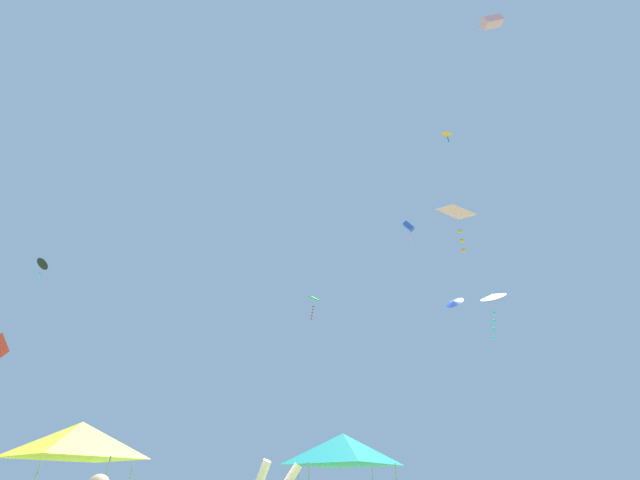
{
  "coord_description": "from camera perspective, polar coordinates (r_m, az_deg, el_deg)",
  "views": [
    {
      "loc": [
        -0.83,
        -6.99,
        1.65
      ],
      "look_at": [
        2.35,
        12.52,
        13.49
      ],
      "focal_mm": 23.49,
      "sensor_mm": 36.0,
      "label": 1
    }
  ],
  "objects": [
    {
      "name": "canopy_tent_yellow",
      "position": [
        16.87,
        -30.07,
        -22.5
      ],
      "size": [
        3.35,
        3.35,
        3.59
      ],
      "color": "#9E9EA3",
      "rests_on": "ground"
    },
    {
      "name": "canopy_tent_teal",
      "position": [
        17.13,
        3.17,
        -26.55
      ],
      "size": [
        3.24,
        3.24,
        3.47
      ],
      "color": "#9E9EA3",
      "rests_on": "ground"
    },
    {
      "name": "kite_pink_box",
      "position": [
        26.8,
        22.36,
        25.77
      ],
      "size": [
        1.31,
        0.52,
        1.01
      ],
      "color": "pink"
    },
    {
      "name": "kite_green_diamond",
      "position": [
        38.92,
        -0.85,
        -8.08
      ],
      "size": [
        1.56,
        1.5,
        2.63
      ],
      "color": "green"
    },
    {
      "name": "kite_black_delta",
      "position": [
        35.82,
        -33.55,
        -2.75
      ],
      "size": [
        1.28,
        1.27,
        1.95
      ],
      "color": "black"
    },
    {
      "name": "kite_orange_diamond",
      "position": [
        33.63,
        16.91,
        13.65
      ],
      "size": [
        0.72,
        0.63,
        1.15
      ],
      "color": "orange"
    },
    {
      "name": "kite_blue_box",
      "position": [
        37.35,
        12.0,
        1.72
      ],
      "size": [
        1.01,
        0.8,
        2.38
      ],
      "color": "blue"
    },
    {
      "name": "kite_pink_diamond",
      "position": [
        15.33,
        18.19,
        3.57
      ],
      "size": [
        1.26,
        1.19,
        2.09
      ],
      "color": "pink"
    },
    {
      "name": "kite_white_delta",
      "position": [
        25.36,
        22.45,
        -7.22
      ],
      "size": [
        1.95,
        1.95,
        2.84
      ],
      "color": "white"
    },
    {
      "name": "kite_blue_delta",
      "position": [
        32.5,
        17.85,
        -8.03
      ],
      "size": [
        1.64,
        1.67,
        1.08
      ],
      "color": "blue"
    }
  ]
}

